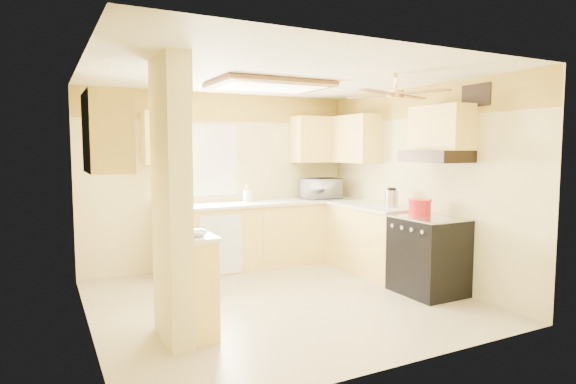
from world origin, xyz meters
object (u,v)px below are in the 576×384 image
microwave (321,188)px  kettle (392,198)px  bowl (196,234)px  dutch_oven (420,207)px  stove (428,255)px

microwave → kettle: 1.42m
bowl → dutch_oven: (2.84, 0.28, 0.05)m
microwave → bowl: (-2.66, -2.26, -0.13)m
kettle → bowl: bearing=-163.4°
microwave → kettle: (0.23, -1.40, -0.03)m
stove → microwave: size_ratio=1.62×
bowl → microwave: bearing=40.4°
bowl → dutch_oven: size_ratio=0.68×
stove → bowl: (-2.83, -0.11, 0.50)m
dutch_oven → kettle: 0.58m
dutch_oven → kettle: (0.04, 0.58, 0.05)m
stove → dutch_oven: 0.58m
microwave → bowl: microwave is taller
bowl → stove: bearing=2.2°
dutch_oven → microwave: bearing=95.4°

